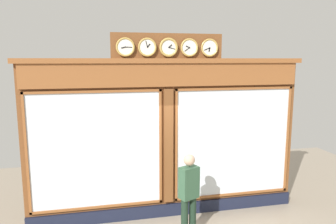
{
  "coord_description": "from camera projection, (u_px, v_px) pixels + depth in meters",
  "views": [
    {
      "loc": [
        1.45,
        6.56,
        3.46
      ],
      "look_at": [
        0.0,
        0.0,
        2.35
      ],
      "focal_mm": 34.28,
      "sensor_mm": 36.0,
      "label": 1
    }
  ],
  "objects": [
    {
      "name": "shop_facade",
      "position": [
        167.0,
        137.0,
        7.03
      ],
      "size": [
        6.08,
        0.42,
        3.99
      ],
      "color": "brown",
      "rests_on": "ground_plane"
    },
    {
      "name": "pedestrian",
      "position": [
        189.0,
        192.0,
        6.16
      ],
      "size": [
        0.42,
        0.34,
        1.69
      ],
      "color": "#1C2F21",
      "rests_on": "ground_plane"
    }
  ]
}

